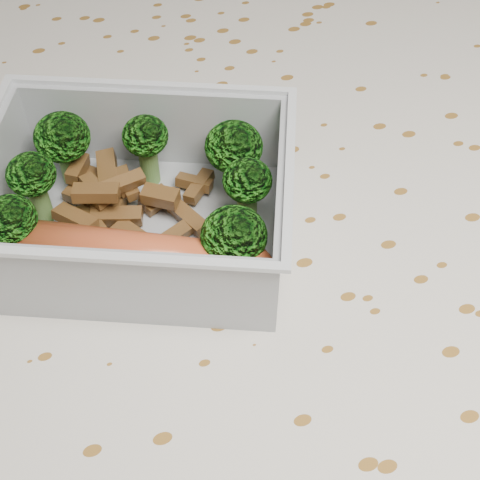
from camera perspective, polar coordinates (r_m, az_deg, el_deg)
name	(u,v)px	position (r m, az deg, el deg)	size (l,w,h in m)	color
dining_table	(252,351)	(0.45, 1.07, -9.48)	(1.40, 0.90, 0.75)	brown
tablecloth	(254,309)	(0.41, 1.18, -5.89)	(1.46, 0.96, 0.19)	silver
lunch_container	(138,210)	(0.39, -8.69, 2.52)	(0.21, 0.19, 0.06)	silver
broccoli_florets	(148,178)	(0.38, -7.89, 5.24)	(0.16, 0.14, 0.05)	#608C3F
meat_pile	(124,198)	(0.40, -9.90, 3.51)	(0.10, 0.08, 0.03)	brown
sausage	(133,255)	(0.36, -9.13, -1.31)	(0.14, 0.08, 0.03)	#C8512A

